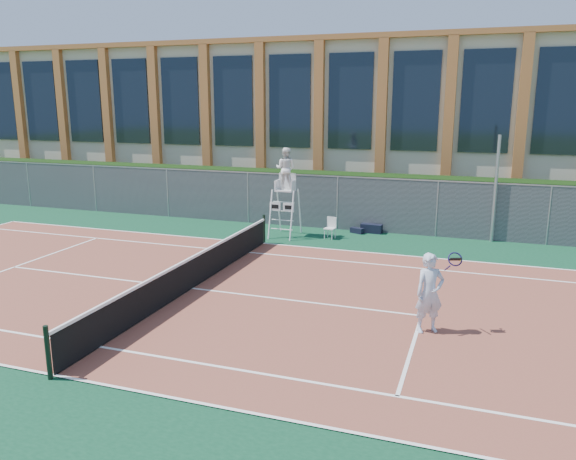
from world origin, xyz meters
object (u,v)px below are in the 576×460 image
(tennis_player, at_px, (430,293))
(plastic_chair, at_px, (331,226))
(umpire_chair, at_px, (286,171))
(steel_pole, at_px, (495,189))

(tennis_player, bearing_deg, plastic_chair, 118.85)
(umpire_chair, bearing_deg, tennis_player, -51.79)
(umpire_chair, xyz_separation_m, tennis_player, (6.28, -7.98, -1.61))
(umpire_chair, height_order, plastic_chair, umpire_chair)
(umpire_chair, distance_m, tennis_player, 10.28)
(steel_pole, distance_m, umpire_chair, 7.92)
(steel_pole, xyz_separation_m, plastic_chair, (-5.91, -1.53, -1.52))
(plastic_chair, bearing_deg, umpire_chair, -176.08)
(plastic_chair, bearing_deg, steel_pole, 14.49)
(plastic_chair, relative_size, tennis_player, 0.45)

